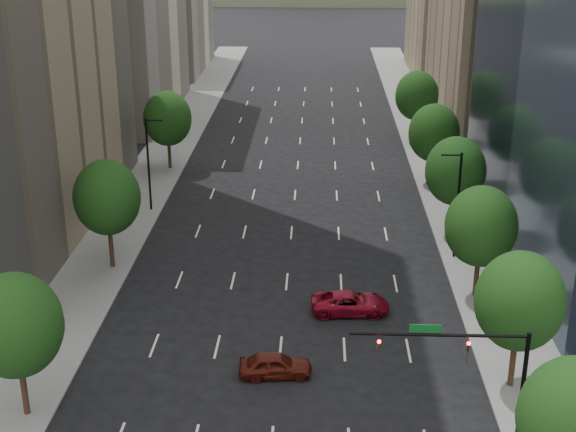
# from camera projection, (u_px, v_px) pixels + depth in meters

# --- Properties ---
(sidewalk_left) EXTENTS (6.00, 200.00, 0.15)m
(sidewalk_left) POSITION_uv_depth(u_px,v_px,m) (118.00, 229.00, 71.88)
(sidewalk_left) COLOR slate
(sidewalk_left) RESTS_ON ground
(sidewalk_right) EXTENTS (6.00, 200.00, 0.15)m
(sidewalk_right) POSITION_uv_depth(u_px,v_px,m) (468.00, 234.00, 70.73)
(sidewalk_right) COLOR slate
(sidewalk_right) RESTS_ON ground
(filler_left) EXTENTS (14.00, 26.00, 18.00)m
(filler_left) POSITION_uv_depth(u_px,v_px,m) (163.00, 17.00, 139.91)
(filler_left) COLOR beige
(filler_left) RESTS_ON ground
(parking_tan_right) EXTENTS (14.00, 30.00, 30.00)m
(parking_tan_right) POSITION_uv_depth(u_px,v_px,m) (499.00, 7.00, 102.33)
(parking_tan_right) COLOR #8C7759
(parking_tan_right) RESTS_ON ground
(filler_right) EXTENTS (14.00, 26.00, 16.00)m
(filler_right) POSITION_uv_depth(u_px,v_px,m) (455.00, 27.00, 135.62)
(filler_right) COLOR #8C7759
(filler_right) RESTS_ON ground
(tree_right_0) EXTENTS (5.20, 5.20, 8.39)m
(tree_right_0) POSITION_uv_depth(u_px,v_px,m) (575.00, 420.00, 36.24)
(tree_right_0) COLOR #382316
(tree_right_0) RESTS_ON ground
(tree_right_1) EXTENTS (5.20, 5.20, 8.75)m
(tree_right_1) POSITION_uv_depth(u_px,v_px,m) (520.00, 301.00, 46.37)
(tree_right_1) COLOR #382316
(tree_right_1) RESTS_ON ground
(tree_right_2) EXTENTS (5.20, 5.20, 8.61)m
(tree_right_2) POSITION_uv_depth(u_px,v_px,m) (481.00, 226.00, 57.61)
(tree_right_2) COLOR #382316
(tree_right_2) RESTS_ON ground
(tree_right_3) EXTENTS (5.20, 5.20, 8.89)m
(tree_right_3) POSITION_uv_depth(u_px,v_px,m) (455.00, 171.00, 68.70)
(tree_right_3) COLOR #382316
(tree_right_3) RESTS_ON ground
(tree_right_4) EXTENTS (5.20, 5.20, 8.46)m
(tree_right_4) POSITION_uv_depth(u_px,v_px,m) (434.00, 133.00, 81.91)
(tree_right_4) COLOR #382316
(tree_right_4) RESTS_ON ground
(tree_right_5) EXTENTS (5.20, 5.20, 8.75)m
(tree_right_5) POSITION_uv_depth(u_px,v_px,m) (417.00, 96.00, 96.73)
(tree_right_5) COLOR #382316
(tree_right_5) RESTS_ON ground
(tree_left_0) EXTENTS (5.20, 5.20, 8.75)m
(tree_left_0) POSITION_uv_depth(u_px,v_px,m) (15.00, 326.00, 43.67)
(tree_left_0) COLOR #382316
(tree_left_0) RESTS_ON ground
(tree_left_1) EXTENTS (5.20, 5.20, 8.97)m
(tree_left_1) POSITION_uv_depth(u_px,v_px,m) (107.00, 198.00, 62.25)
(tree_left_1) COLOR #382316
(tree_left_1) RESTS_ON ground
(tree_left_2) EXTENTS (5.20, 5.20, 8.68)m
(tree_left_2) POSITION_uv_depth(u_px,v_px,m) (167.00, 119.00, 86.60)
(tree_left_2) COLOR #382316
(tree_left_2) RESTS_ON ground
(streetlight_rn) EXTENTS (1.70, 0.20, 9.00)m
(streetlight_rn) POSITION_uv_depth(u_px,v_px,m) (457.00, 203.00, 64.43)
(streetlight_rn) COLOR black
(streetlight_rn) RESTS_ON ground
(streetlight_ln) EXTENTS (1.70, 0.20, 9.00)m
(streetlight_ln) POSITION_uv_depth(u_px,v_px,m) (149.00, 162.00, 74.76)
(streetlight_ln) COLOR black
(streetlight_ln) RESTS_ON ground
(traffic_signal) EXTENTS (9.12, 0.40, 7.38)m
(traffic_signal) POSITION_uv_depth(u_px,v_px,m) (477.00, 364.00, 41.10)
(traffic_signal) COLOR black
(traffic_signal) RESTS_ON ground
(foothills) EXTENTS (720.00, 413.00, 263.00)m
(foothills) POSITION_uv_depth(u_px,v_px,m) (365.00, 2.00, 586.67)
(foothills) COLOR olive
(foothills) RESTS_ON ground
(car_maroon) EXTENTS (4.64, 2.23, 1.53)m
(car_maroon) POSITION_uv_depth(u_px,v_px,m) (275.00, 365.00, 49.30)
(car_maroon) COLOR #4E140D
(car_maroon) RESTS_ON ground
(car_red_far) EXTENTS (5.70, 2.90, 1.54)m
(car_red_far) POSITION_uv_depth(u_px,v_px,m) (350.00, 303.00, 57.00)
(car_red_far) COLOR maroon
(car_red_far) RESTS_ON ground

